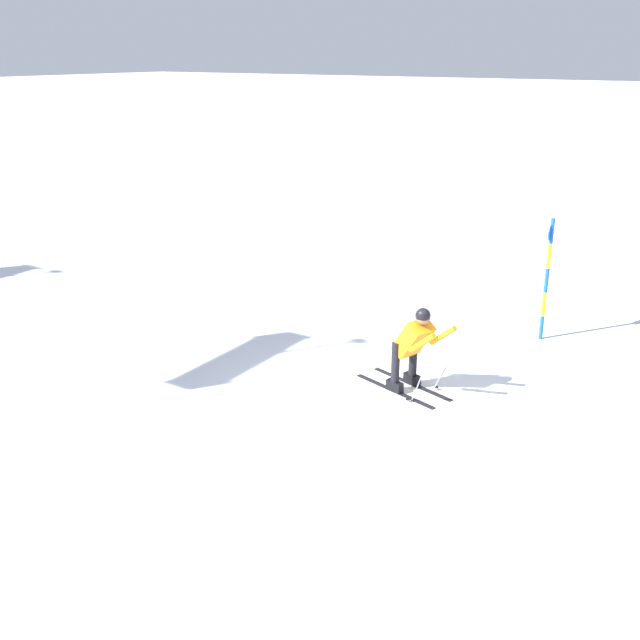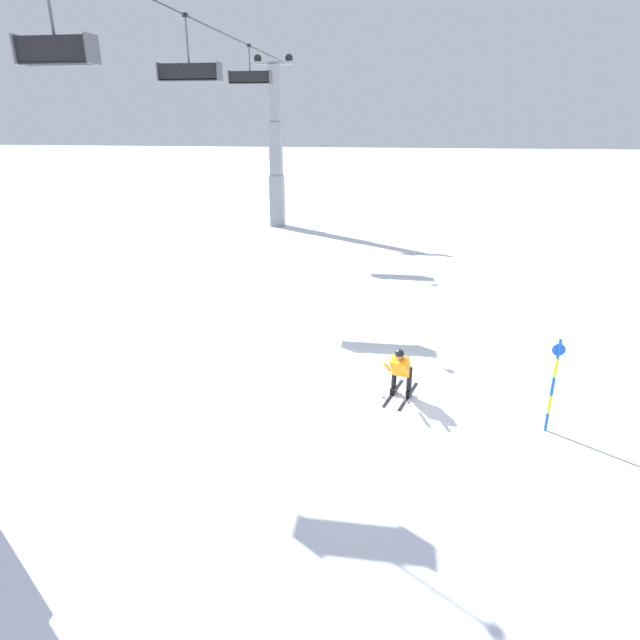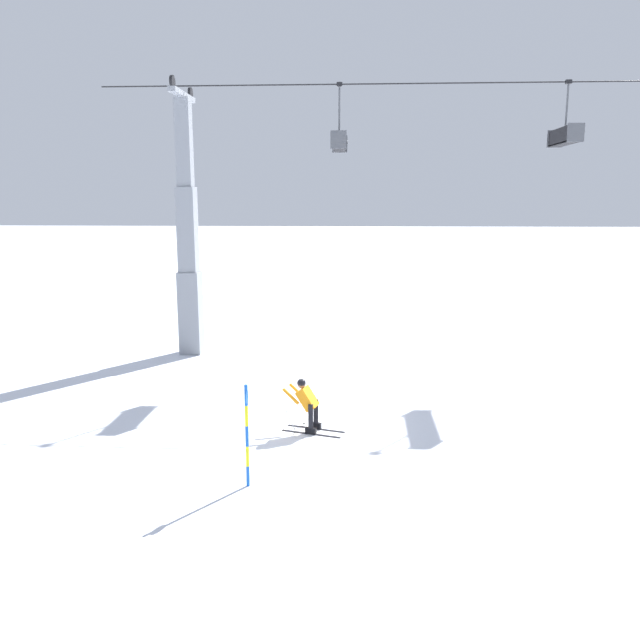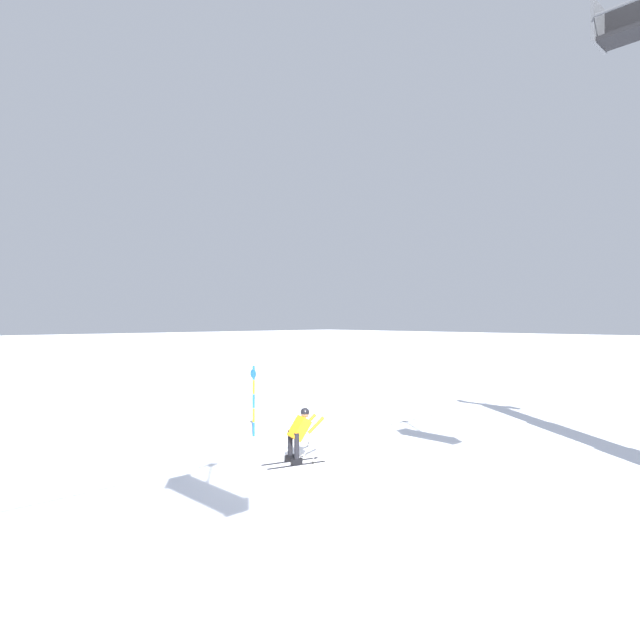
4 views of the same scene
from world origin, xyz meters
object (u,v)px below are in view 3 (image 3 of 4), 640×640
object	(u,v)px
chairlift_seat_nearest	(337,141)
chairlift_seat_second	(563,136)
trail_marker_pole	(247,432)
lift_tower_near	(188,246)
skier_carving_main	(307,402)

from	to	relation	value
chairlift_seat_nearest	chairlift_seat_second	size ratio (longest dim) A/B	1.01
chairlift_seat_second	trail_marker_pole	world-z (taller)	chairlift_seat_second
lift_tower_near	chairlift_seat_second	size ratio (longest dim) A/B	4.33
lift_tower_near	chairlift_seat_nearest	size ratio (longest dim) A/B	4.27
chairlift_seat_second	chairlift_seat_nearest	bearing A→B (deg)	180.00
trail_marker_pole	chairlift_seat_second	bearing A→B (deg)	50.17
lift_tower_near	chairlift_seat_nearest	distance (m)	6.90
skier_carving_main	trail_marker_pole	distance (m)	3.46
lift_tower_near	chairlift_seat_nearest	xyz separation A→B (m)	(5.72, 0.00, 3.86)
chairlift_seat_nearest	trail_marker_pole	xyz separation A→B (m)	(-1.49, -11.51, -6.90)
skier_carving_main	chairlift_seat_nearest	xyz separation A→B (m)	(0.49, 8.22, 7.30)
chairlift_seat_nearest	chairlift_seat_second	bearing A→B (deg)	-0.00
lift_tower_near	trail_marker_pole	xyz separation A→B (m)	(4.23, -11.51, -3.04)
trail_marker_pole	chairlift_seat_nearest	bearing A→B (deg)	82.62
skier_carving_main	chairlift_seat_second	distance (m)	14.03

